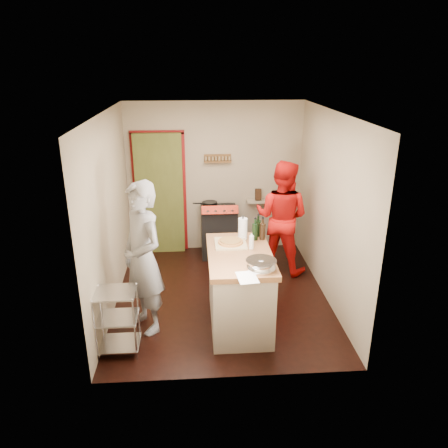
% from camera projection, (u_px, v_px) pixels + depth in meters
% --- Properties ---
extents(floor, '(3.50, 3.50, 0.00)m').
position_uv_depth(floor, '(221.00, 295.00, 6.36)').
color(floor, black).
rests_on(floor, ground).
extents(back_wall, '(3.00, 0.44, 2.60)m').
position_uv_depth(back_wall, '(178.00, 188.00, 7.58)').
color(back_wall, tan).
rests_on(back_wall, ground).
extents(left_wall, '(0.04, 3.50, 2.60)m').
position_uv_depth(left_wall, '(109.00, 214.00, 5.80)').
color(left_wall, tan).
rests_on(left_wall, ground).
extents(right_wall, '(0.04, 3.50, 2.60)m').
position_uv_depth(right_wall, '(330.00, 209.00, 6.00)').
color(right_wall, tan).
rests_on(right_wall, ground).
extents(ceiling, '(3.00, 3.50, 0.02)m').
position_uv_depth(ceiling, '(221.00, 112.00, 5.44)').
color(ceiling, white).
rests_on(ceiling, back_wall).
extents(stove, '(0.60, 0.63, 1.00)m').
position_uv_depth(stove, '(219.00, 231.00, 7.53)').
color(stove, black).
rests_on(stove, ground).
extents(wire_shelving, '(0.48, 0.40, 0.80)m').
position_uv_depth(wire_shelving, '(117.00, 319.00, 5.00)').
color(wire_shelving, silver).
rests_on(wire_shelving, ground).
extents(island, '(0.78, 1.47, 1.31)m').
position_uv_depth(island, '(240.00, 287.00, 5.51)').
color(island, beige).
rests_on(island, ground).
extents(person_stripe, '(0.78, 0.84, 1.93)m').
position_uv_depth(person_stripe, '(143.00, 259.00, 5.28)').
color(person_stripe, silver).
rests_on(person_stripe, ground).
extents(person_red, '(1.10, 1.03, 1.80)m').
position_uv_depth(person_red, '(282.00, 217.00, 6.85)').
color(person_red, red).
rests_on(person_red, ground).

